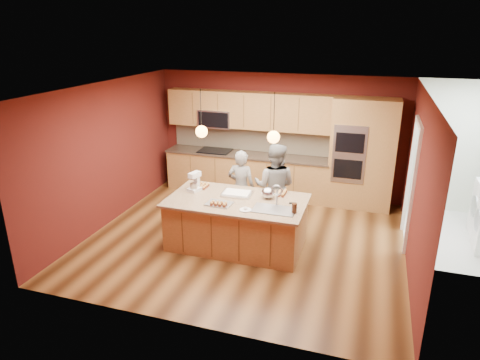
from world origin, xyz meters
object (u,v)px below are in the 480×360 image
(person_left, at_px, (241,187))
(mixing_bowl, at_px, (268,193))
(island, at_px, (238,222))
(person_right, at_px, (275,186))
(stand_mixer, at_px, (195,183))

(person_left, height_order, mixing_bowl, person_left)
(island, distance_m, person_right, 1.08)
(person_left, distance_m, stand_mixer, 1.01)
(stand_mixer, distance_m, mixing_bowl, 1.34)
(island, relative_size, stand_mixer, 6.92)
(person_right, relative_size, stand_mixer, 4.86)
(person_right, bearing_deg, stand_mixer, 29.59)
(island, bearing_deg, stand_mixer, 167.92)
(person_right, bearing_deg, mixing_bowl, 94.01)
(person_left, bearing_deg, person_right, -178.88)
(person_right, bearing_deg, person_left, 0.12)
(island, xyz_separation_m, person_right, (0.43, 0.91, 0.38))
(person_left, relative_size, stand_mixer, 4.31)
(person_left, relative_size, person_right, 0.89)
(mixing_bowl, bearing_deg, person_left, 135.50)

